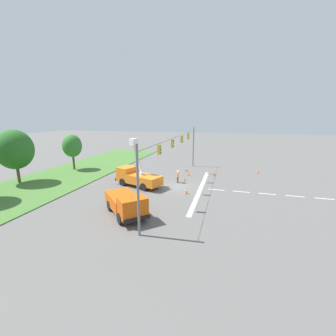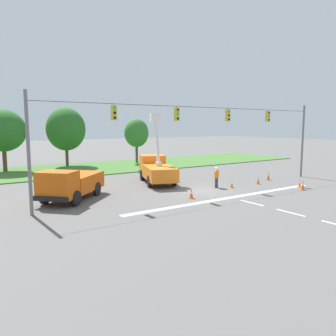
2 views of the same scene
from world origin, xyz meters
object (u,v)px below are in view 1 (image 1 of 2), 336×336
Objects in this scene: utility_truck_support_near at (126,203)px; traffic_cone_near_bucket at (188,173)px; traffic_cone_foreground_left at (186,169)px; utility_truck_bucket_lift at (137,176)px; traffic_cone_foreground_right at (214,173)px; road_worker at (178,176)px; traffic_cone_lane_edge_b at (258,171)px; traffic_cone_mid_left at (208,172)px; tree_east at (72,146)px; traffic_cone_mid_right at (184,179)px; tree_centre at (15,150)px; traffic_cone_lane_edge_a at (186,191)px.

utility_truck_support_near is 8.58× the size of traffic_cone_near_bucket.
utility_truck_support_near is at bearing 169.21° from traffic_cone_near_bucket.
traffic_cone_foreground_left is 1.14× the size of traffic_cone_near_bucket.
traffic_cone_near_bucket is at bearing -38.18° from utility_truck_bucket_lift.
utility_truck_bucket_lift is 8.98× the size of traffic_cone_foreground_right.
utility_truck_bucket_lift reaches higher than road_worker.
traffic_cone_near_bucket is 11.59m from traffic_cone_lane_edge_b.
traffic_cone_mid_left is at bearing -42.86° from utility_truck_bucket_lift.
tree_east reaches higher than utility_truck_support_near.
traffic_cone_foreground_right reaches higher than traffic_cone_mid_left.
traffic_cone_near_bucket is (1.54, -19.84, -3.84)m from tree_east.
traffic_cone_mid_right is at bearing 125.67° from traffic_cone_lane_edge_b.
traffic_cone_near_bucket is (7.19, -5.65, -1.00)m from utility_truck_bucket_lift.
road_worker is 2.29× the size of traffic_cone_foreground_right.
tree_centre is at bearing 106.09° from road_worker.
utility_truck_support_near is 7.92× the size of traffic_cone_lane_edge_a.
road_worker is 4.43m from traffic_cone_near_bucket.
traffic_cone_foreground_left is at bearing -26.30° from utility_truck_bucket_lift.
traffic_cone_mid_left is (12.39, -24.76, -4.45)m from tree_centre.
tree_centre is 24.67m from traffic_cone_near_bucket.
traffic_cone_mid_left is (-0.50, -3.72, -0.11)m from traffic_cone_foreground_left.
traffic_cone_foreground_right is 1.14× the size of traffic_cone_near_bucket.
utility_truck_bucket_lift reaches higher than traffic_cone_foreground_left.
utility_truck_support_near is (-14.35, -16.82, -3.01)m from tree_east.
traffic_cone_lane_edge_a reaches higher than traffic_cone_mid_left.
traffic_cone_near_bucket is 8.68m from traffic_cone_lane_edge_a.
traffic_cone_foreground_left is 3.76m from traffic_cone_mid_left.
tree_east is 22.60m from traffic_cone_lane_edge_a.
traffic_cone_near_bucket is at bearing -160.40° from traffic_cone_foreground_left.
tree_centre reaches higher than traffic_cone_near_bucket.
tree_centre is at bearing 166.86° from tree_east.
tree_centre is at bearing 94.54° from traffic_cone_lane_edge_a.
traffic_cone_foreground_right reaches higher than traffic_cone_lane_edge_a.
utility_truck_bucket_lift is 1.19× the size of utility_truck_support_near.
utility_truck_support_near is 13.05m from traffic_cone_mid_right.
utility_truck_support_near is at bearing 146.05° from traffic_cone_lane_edge_b.
traffic_cone_lane_edge_b is at bearing -52.42° from road_worker.
traffic_cone_lane_edge_a reaches higher than traffic_cone_near_bucket.
traffic_cone_mid_left is (9.16, -8.50, -1.06)m from utility_truck_bucket_lift.
utility_truck_bucket_lift reaches higher than utility_truck_support_near.
traffic_cone_lane_edge_b is (20.38, -13.72, -0.85)m from utility_truck_support_near.
road_worker is 2.28× the size of traffic_cone_foreground_left.
traffic_cone_foreground_right is (2.38, -23.73, -3.79)m from tree_east.
traffic_cone_lane_edge_b is (11.67, -16.34, -1.02)m from utility_truck_bucket_lift.
tree_centre reaches higher than traffic_cone_foreground_right.
tree_east is 19.75m from traffic_cone_foreground_left.
traffic_cone_lane_edge_a is at bearing 144.27° from traffic_cone_lane_edge_b.
traffic_cone_mid_left is at bearing -63.41° from tree_centre.
traffic_cone_mid_left is at bearing 42.95° from traffic_cone_foreground_right.
tree_centre is 12.13× the size of traffic_cone_mid_right.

